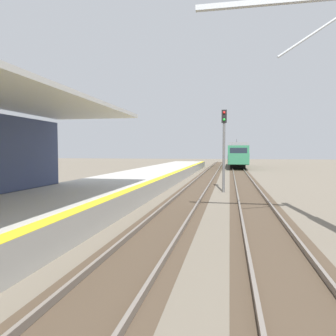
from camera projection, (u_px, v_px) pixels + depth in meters
station_platform at (80, 199)px, 14.12m from camera, size 5.00×80.00×0.91m
track_pair_nearest_platform at (188, 198)px, 17.21m from camera, size 2.34×120.00×0.16m
track_pair_middle at (252, 200)px, 16.55m from camera, size 2.34×120.00×0.16m
approaching_train at (237, 154)px, 51.44m from camera, size 2.93×19.60×4.76m
rail_signal_post at (224, 142)px, 19.68m from camera, size 0.32×0.34×5.20m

